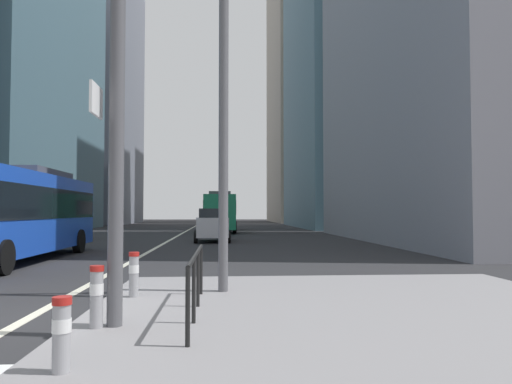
{
  "coord_description": "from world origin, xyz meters",
  "views": [
    {
      "loc": [
        3.22,
        -8.28,
        1.79
      ],
      "look_at": [
        6.34,
        36.77,
        3.58
      ],
      "focal_mm": 34.07,
      "sensor_mm": 36.0,
      "label": 1
    }
  ],
  "objects_px": {
    "bollard_back": "(134,272)",
    "car_receding_near": "(212,225)",
    "city_bus_blue_oncoming": "(15,210)",
    "car_oncoming_mid": "(64,224)",
    "street_lamp_post": "(224,44)",
    "bollard_left": "(62,330)",
    "city_bus_red_receding": "(220,211)",
    "bollard_right": "(97,293)"
  },
  "relations": [
    {
      "from": "bollard_left",
      "to": "street_lamp_post",
      "type": "bearing_deg",
      "value": 71.42
    },
    {
      "from": "bollard_left",
      "to": "bollard_back",
      "type": "height_order",
      "value": "bollard_back"
    },
    {
      "from": "city_bus_blue_oncoming",
      "to": "bollard_back",
      "type": "relative_size",
      "value": 13.47
    },
    {
      "from": "street_lamp_post",
      "to": "bollard_right",
      "type": "relative_size",
      "value": 9.18
    },
    {
      "from": "street_lamp_post",
      "to": "bollard_left",
      "type": "distance_m",
      "value": 6.99
    },
    {
      "from": "car_receding_near",
      "to": "bollard_back",
      "type": "height_order",
      "value": "car_receding_near"
    },
    {
      "from": "bollard_back",
      "to": "city_bus_blue_oncoming",
      "type": "bearing_deg",
      "value": 124.35
    },
    {
      "from": "city_bus_blue_oncoming",
      "to": "car_oncoming_mid",
      "type": "distance_m",
      "value": 14.54
    },
    {
      "from": "car_oncoming_mid",
      "to": "car_receding_near",
      "type": "distance_m",
      "value": 10.11
    },
    {
      "from": "city_bus_red_receding",
      "to": "car_oncoming_mid",
      "type": "distance_m",
      "value": 14.71
    },
    {
      "from": "car_receding_near",
      "to": "city_bus_red_receding",
      "type": "bearing_deg",
      "value": 88.39
    },
    {
      "from": "city_bus_red_receding",
      "to": "bollard_back",
      "type": "relative_size",
      "value": 13.61
    },
    {
      "from": "city_bus_red_receding",
      "to": "car_oncoming_mid",
      "type": "relative_size",
      "value": 2.84
    },
    {
      "from": "city_bus_red_receding",
      "to": "car_oncoming_mid",
      "type": "xyz_separation_m",
      "value": [
        -9.92,
        -10.82,
        -0.85
      ]
    },
    {
      "from": "street_lamp_post",
      "to": "bollard_right",
      "type": "xyz_separation_m",
      "value": [
        -1.78,
        -3.01,
        -4.65
      ]
    },
    {
      "from": "bollard_right",
      "to": "city_bus_blue_oncoming",
      "type": "bearing_deg",
      "value": 117.43
    },
    {
      "from": "bollard_left",
      "to": "bollard_right",
      "type": "distance_m",
      "value": 1.9
    },
    {
      "from": "car_oncoming_mid",
      "to": "street_lamp_post",
      "type": "bearing_deg",
      "value": -65.14
    },
    {
      "from": "bollard_back",
      "to": "city_bus_red_receding",
      "type": "bearing_deg",
      "value": 87.48
    },
    {
      "from": "city_bus_red_receding",
      "to": "bollard_right",
      "type": "height_order",
      "value": "city_bus_red_receding"
    },
    {
      "from": "city_bus_blue_oncoming",
      "to": "bollard_back",
      "type": "bearing_deg",
      "value": -55.65
    },
    {
      "from": "city_bus_red_receding",
      "to": "bollard_back",
      "type": "bearing_deg",
      "value": -92.52
    },
    {
      "from": "street_lamp_post",
      "to": "city_bus_blue_oncoming",
      "type": "bearing_deg",
      "value": 133.61
    },
    {
      "from": "bollard_left",
      "to": "bollard_right",
      "type": "relative_size",
      "value": 0.88
    },
    {
      "from": "bollard_back",
      "to": "car_receding_near",
      "type": "bearing_deg",
      "value": 86.81
    },
    {
      "from": "city_bus_blue_oncoming",
      "to": "car_oncoming_mid",
      "type": "bearing_deg",
      "value": 101.24
    },
    {
      "from": "car_oncoming_mid",
      "to": "car_receding_near",
      "type": "relative_size",
      "value": 0.99
    },
    {
      "from": "city_bus_red_receding",
      "to": "bollard_left",
      "type": "height_order",
      "value": "city_bus_red_receding"
    },
    {
      "from": "city_bus_red_receding",
      "to": "city_bus_blue_oncoming",
      "type": "bearing_deg",
      "value": -105.81
    },
    {
      "from": "bollard_left",
      "to": "bollard_right",
      "type": "bearing_deg",
      "value": 93.98
    },
    {
      "from": "car_receding_near",
      "to": "bollard_right",
      "type": "xyz_separation_m",
      "value": [
        -1.14,
        -21.56,
        -0.35
      ]
    },
    {
      "from": "car_receding_near",
      "to": "bollard_back",
      "type": "bearing_deg",
      "value": -93.19
    },
    {
      "from": "car_receding_near",
      "to": "city_bus_blue_oncoming",
      "type": "bearing_deg",
      "value": -121.68
    },
    {
      "from": "city_bus_red_receding",
      "to": "bollard_right",
      "type": "distance_m",
      "value": 35.83
    },
    {
      "from": "bollard_back",
      "to": "bollard_left",
      "type": "bearing_deg",
      "value": -89.22
    },
    {
      "from": "car_receding_near",
      "to": "bollard_left",
      "type": "height_order",
      "value": "car_receding_near"
    },
    {
      "from": "car_oncoming_mid",
      "to": "city_bus_red_receding",
      "type": "bearing_deg",
      "value": 47.49
    },
    {
      "from": "car_oncoming_mid",
      "to": "bollard_back",
      "type": "height_order",
      "value": "car_oncoming_mid"
    },
    {
      "from": "bollard_right",
      "to": "car_oncoming_mid",
      "type": "bearing_deg",
      "value": 108.58
    },
    {
      "from": "bollard_back",
      "to": "car_oncoming_mid",
      "type": "bearing_deg",
      "value": 110.62
    },
    {
      "from": "car_receding_near",
      "to": "bollard_right",
      "type": "distance_m",
      "value": 21.59
    },
    {
      "from": "car_receding_near",
      "to": "bollard_left",
      "type": "distance_m",
      "value": 23.48
    }
  ]
}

